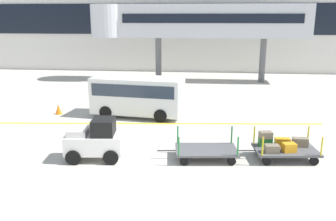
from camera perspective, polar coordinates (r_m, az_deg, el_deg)
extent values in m
plane|color=#B2ADA0|center=(11.14, -0.39, -13.36)|extent=(120.00, 120.00, 0.00)
cube|color=yellow|center=(18.11, -1.27, -2.08)|extent=(16.28, 1.73, 0.01)
cube|color=silver|center=(35.79, 4.37, 13.56)|extent=(63.11, 2.40, 9.05)
cube|color=black|center=(34.53, 4.32, 14.27)|extent=(59.96, 0.12, 2.80)
cube|color=silver|center=(29.77, 6.82, 13.93)|extent=(15.44, 2.20, 2.60)
cylinder|color=silver|center=(30.82, -9.32, 13.87)|extent=(3.00, 3.00, 2.60)
cube|color=black|center=(28.62, 6.85, 14.30)|extent=(13.90, 0.08, 0.70)
cylinder|color=#59595B|center=(30.22, -1.52, 8.17)|extent=(0.50, 0.50, 3.57)
cylinder|color=#59595B|center=(30.31, 14.76, 7.72)|extent=(0.50, 0.50, 3.57)
cube|color=white|center=(13.80, -11.58, -5.12)|extent=(2.20, 1.32, 0.70)
cube|color=black|center=(13.53, -10.20, -2.55)|extent=(0.90, 1.07, 0.60)
cube|color=silver|center=(13.78, -14.04, -3.23)|extent=(0.79, 1.00, 0.24)
cylinder|color=black|center=(14.54, -13.76, -5.67)|extent=(0.58, 0.24, 0.56)
cylinder|color=black|center=(13.60, -14.78, -7.19)|extent=(0.58, 0.24, 0.56)
cylinder|color=black|center=(14.28, -8.41, -5.77)|extent=(0.58, 0.24, 0.56)
cylinder|color=black|center=(13.32, -9.04, -7.34)|extent=(0.58, 0.24, 0.56)
cube|color=#4C4C4F|center=(13.69, 6.07, -6.25)|extent=(2.43, 1.64, 0.08)
cylinder|color=#237033|center=(14.10, 1.56, -3.86)|extent=(0.06, 0.06, 0.70)
cylinder|color=#237033|center=(12.88, 1.71, -5.69)|extent=(0.06, 0.06, 0.70)
cylinder|color=#237033|center=(14.31, 10.07, -3.80)|extent=(0.06, 0.06, 0.70)
cylinder|color=#237033|center=(13.12, 11.03, -5.59)|extent=(0.06, 0.06, 0.70)
cylinder|color=black|center=(14.26, 2.33, -6.17)|extent=(0.33, 0.13, 0.32)
cylinder|color=black|center=(13.15, 2.54, -8.02)|extent=(0.33, 0.13, 0.32)
cylinder|color=black|center=(14.43, 9.23, -6.09)|extent=(0.33, 0.13, 0.32)
cylinder|color=black|center=(13.34, 10.04, -7.91)|extent=(0.33, 0.13, 0.32)
cylinder|color=#333333|center=(13.62, -0.25, -6.36)|extent=(0.70, 0.12, 0.05)
cube|color=#4C4C4F|center=(14.33, 18.16, -5.97)|extent=(2.43, 1.64, 0.08)
cylinder|color=gold|center=(14.49, 13.52, -3.75)|extent=(0.06, 0.06, 0.70)
cylinder|color=gold|center=(13.32, 14.79, -5.50)|extent=(0.06, 0.06, 0.70)
cylinder|color=gold|center=(15.13, 21.35, -3.59)|extent=(0.06, 0.06, 0.70)
cylinder|color=gold|center=(14.01, 23.22, -5.23)|extent=(0.06, 0.06, 0.70)
cylinder|color=black|center=(14.69, 14.17, -5.99)|extent=(0.33, 0.13, 0.32)
cylinder|color=black|center=(13.62, 15.37, -7.74)|extent=(0.33, 0.13, 0.32)
cylinder|color=black|center=(15.20, 20.52, -5.78)|extent=(0.33, 0.13, 0.32)
cylinder|color=black|center=(14.17, 22.17, -7.44)|extent=(0.33, 0.13, 0.32)
cylinder|color=#333333|center=(13.94, 12.25, -6.22)|extent=(0.70, 0.12, 0.05)
cube|color=#236B2D|center=(14.38, 15.17, -4.82)|extent=(0.53, 0.35, 0.32)
cube|color=#726651|center=(13.77, 16.16, -5.84)|extent=(0.53, 0.39, 0.29)
cube|color=orange|center=(14.55, 17.70, -4.79)|extent=(0.57, 0.30, 0.31)
cube|color=orange|center=(14.02, 18.66, -5.58)|extent=(0.54, 0.45, 0.33)
cube|color=#726651|center=(14.72, 20.23, -4.74)|extent=(0.57, 0.31, 0.34)
cube|color=#726651|center=(14.29, 15.24, -3.75)|extent=(0.52, 0.42, 0.25)
cube|color=white|center=(19.33, -4.82, 2.45)|extent=(5.00, 2.49, 1.90)
cube|color=#2D3847|center=(19.25, -4.85, 3.62)|extent=(4.63, 2.48, 0.64)
cylinder|color=black|center=(19.23, -9.79, -0.25)|extent=(0.70, 0.32, 0.68)
cylinder|color=black|center=(18.30, -1.18, -0.81)|extent=(0.70, 0.32, 0.68)
cone|color=orange|center=(20.70, -16.98, 0.20)|extent=(0.36, 0.36, 0.55)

